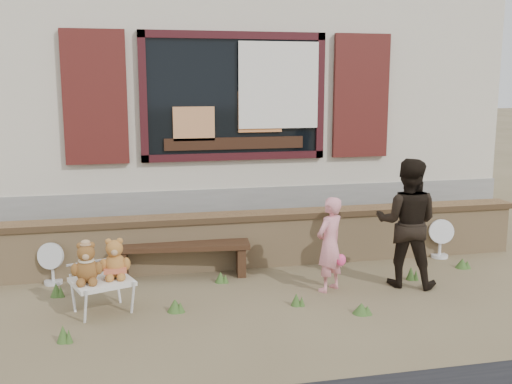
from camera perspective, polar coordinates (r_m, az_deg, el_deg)
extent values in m
plane|color=brown|center=(6.58, 1.14, -9.54)|extent=(80.00, 80.00, 0.00)
cube|color=#AC9E8B|center=(10.61, -4.63, 11.25)|extent=(8.00, 5.00, 3.20)
cube|color=gray|center=(10.77, -4.47, 0.55)|extent=(8.04, 5.04, 0.80)
cube|color=black|center=(8.11, -2.11, 9.05)|extent=(2.30, 0.04, 1.50)
cube|color=#371014|center=(8.11, -2.12, 14.71)|extent=(2.50, 0.08, 0.10)
cube|color=#371014|center=(8.15, -2.05, 3.42)|extent=(2.50, 0.08, 0.10)
cube|color=#371014|center=(7.96, -10.71, 8.85)|extent=(0.10, 0.08, 1.70)
cube|color=#371014|center=(8.39, 6.11, 9.05)|extent=(0.10, 0.08, 1.70)
cube|color=#3F1411|center=(7.95, -15.08, 8.68)|extent=(0.80, 0.07, 1.70)
cube|color=#3F1411|center=(8.59, 9.98, 8.98)|extent=(0.80, 0.07, 1.70)
cube|color=white|center=(8.17, 2.18, 10.12)|extent=(1.10, 0.02, 1.15)
cube|color=black|center=(8.12, -2.04, 4.67)|extent=(1.90, 0.06, 0.16)
cube|color=tan|center=(8.02, -5.95, 6.48)|extent=(0.55, 0.06, 0.45)
cube|color=#E08447|center=(8.16, 0.38, 7.66)|extent=(0.60, 0.06, 0.55)
cube|color=tan|center=(7.42, -0.67, -4.77)|extent=(7.00, 0.30, 0.60)
cube|color=brown|center=(7.34, -0.67, -2.29)|extent=(7.10, 0.36, 0.07)
cube|color=black|center=(7.03, -7.01, -5.12)|extent=(1.58, 0.49, 0.06)
cube|color=black|center=(7.13, -12.49, -6.79)|extent=(0.13, 0.30, 0.33)
cube|color=black|center=(7.11, -1.45, -6.57)|extent=(0.13, 0.30, 0.33)
cube|color=silver|center=(6.13, -14.47, -8.27)|extent=(0.68, 0.64, 0.04)
cylinder|color=silver|center=(5.93, -15.92, -10.71)|extent=(0.03, 0.03, 0.30)
cylinder|color=silver|center=(6.06, -11.65, -10.05)|extent=(0.03, 0.03, 0.30)
cylinder|color=silver|center=(6.31, -17.02, -9.46)|extent=(0.03, 0.03, 0.30)
cylinder|color=silver|center=(6.44, -12.99, -8.87)|extent=(0.03, 0.03, 0.30)
imported|color=pink|center=(6.53, 7.02, -4.97)|extent=(0.45, 0.42, 1.04)
imported|color=black|center=(6.83, 14.19, -2.85)|extent=(0.87, 0.81, 1.43)
cylinder|color=silver|center=(7.21, -18.73, -8.13)|extent=(0.20, 0.20, 0.04)
cylinder|color=silver|center=(7.17, -18.79, -7.14)|extent=(0.03, 0.03, 0.26)
cylinder|color=silver|center=(7.12, -18.88, -5.72)|extent=(0.31, 0.19, 0.30)
cylinder|color=white|center=(8.18, 17.06, -5.83)|extent=(0.22, 0.22, 0.04)
cylinder|color=white|center=(8.14, 17.11, -4.90)|extent=(0.04, 0.04, 0.28)
cylinder|color=white|center=(8.09, 17.19, -3.56)|extent=(0.33, 0.18, 0.32)
cone|color=#3B5D25|center=(6.78, -18.50, -8.81)|extent=(0.13, 0.13, 0.15)
cone|color=#3B5D25|center=(5.64, -17.90, -12.72)|extent=(0.12, 0.12, 0.16)
cone|color=#3B5D25|center=(6.08, 10.00, -10.85)|extent=(0.17, 0.17, 0.11)
cone|color=#3B5D25|center=(6.88, -3.40, -8.10)|extent=(0.13, 0.13, 0.12)
cone|color=#3B5D25|center=(6.09, -7.73, -10.64)|extent=(0.16, 0.16, 0.13)
cone|color=#3B5D25|center=(7.18, 14.53, -7.50)|extent=(0.11, 0.11, 0.16)
cone|color=#3B5D25|center=(7.80, 19.04, -6.43)|extent=(0.17, 0.17, 0.12)
cone|color=#3B5D25|center=(6.21, 3.85, -10.17)|extent=(0.11, 0.11, 0.13)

